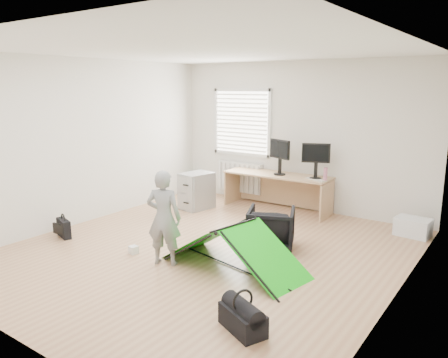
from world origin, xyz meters
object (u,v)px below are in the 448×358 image
Objects in this scene: desk at (277,192)px; thermos at (325,174)px; office_chair at (271,228)px; monitor_left at (280,162)px; person at (164,218)px; kite at (234,247)px; monitor_right at (316,166)px; laptop_bag at (64,228)px; duffel_bag at (243,320)px; storage_crate at (413,227)px; filing_cabinet at (197,191)px.

thermos is (0.96, -0.08, 0.45)m from desk.
monitor_left is at bearing -88.42° from office_chair.
thermos is at bearing -129.10° from person.
kite is (0.80, 0.40, -0.33)m from person.
monitor_right reaches higher than laptop_bag.
office_chair reaches higher than duffel_bag.
person is at bearing -69.72° from monitor_left.
monitor_right reaches higher than storage_crate.
kite is at bearing -175.85° from person.
filing_cabinet is 0.37× the size of kite.
thermos is (0.21, -0.07, -0.11)m from monitor_right.
person is at bearing 21.72° from laptop_bag.
filing_cabinet is 2.38m from thermos.
office_chair is (0.88, -1.80, -0.04)m from desk.
monitor_left reaches higher than office_chair.
thermos is 0.19× the size of person.
monitor_right is 2.74m from kite.
person reaches higher than thermos.
desk is at bearing 118.65° from kite.
duffel_bag is at bearing -45.79° from monitor_left.
filing_cabinet is at bearing 149.31° from kite.
thermos is at bearing 28.40° from filing_cabinet.
desk reaches higher than office_chair.
filing_cabinet is 1.37× the size of duffel_bag.
laptop_bag is at bearing 3.39° from office_chair.
desk is 1.49m from filing_cabinet.
person reaches higher than duffel_bag.
filing_cabinet is 2.51m from laptop_bag.
storage_crate is 1.36× the size of laptop_bag.
monitor_right is 0.24m from thermos.
storage_crate is at bearing -0.38° from thermos.
person is at bearing -106.99° from thermos.
storage_crate is 1.01× the size of duffel_bag.
monitor_right is at bearing 68.16° from laptop_bag.
desk is 1.09× the size of kite.
monitor_left is 2.11× the size of thermos.
office_chair is at bearing -110.58° from monitor_right.
desk is 4.01× the size of monitor_left.
monitor_right is 1.31× the size of laptop_bag.
person reaches higher than monitor_right.
office_chair is 1.30× the size of duffel_bag.
monitor_left is 0.40× the size of person.
laptop_bag reaches higher than duffel_bag.
office_chair is 1.56m from person.
kite is 3.67× the size of storage_crate.
filing_cabinet is at bearing -149.51° from desk.
person is at bearing -90.63° from desk.
person is (-0.02, -3.04, -0.29)m from monitor_left.
kite is at bearing -92.49° from thermos.
kite reaches higher than duffel_bag.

